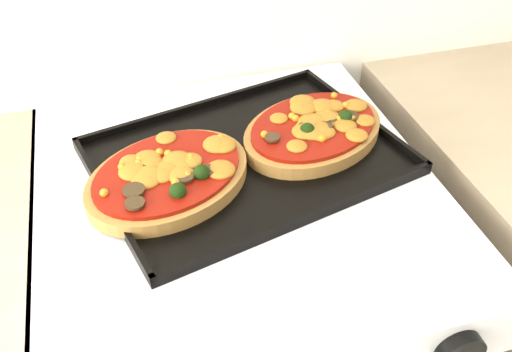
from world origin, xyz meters
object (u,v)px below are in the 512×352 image
object	(u,v)px
stove	(240,352)
pizza_left	(168,175)
pizza_right	(313,129)
baking_tray	(247,155)

from	to	relation	value
stove	pizza_left	world-z (taller)	pizza_left
pizza_right	baking_tray	bearing A→B (deg)	-171.13
pizza_left	stove	bearing A→B (deg)	1.05
stove	baking_tray	xyz separation A→B (m)	(0.03, 0.03, 0.47)
baking_tray	pizza_left	xyz separation A→B (m)	(-0.13, -0.03, 0.02)
baking_tray	pizza_right	distance (m)	0.12
baking_tray	pizza_left	distance (m)	0.13
stove	pizza_right	xyz separation A→B (m)	(0.14, 0.05, 0.48)
stove	baking_tray	bearing A→B (deg)	49.20
baking_tray	pizza_left	size ratio (longest dim) A/B	1.79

